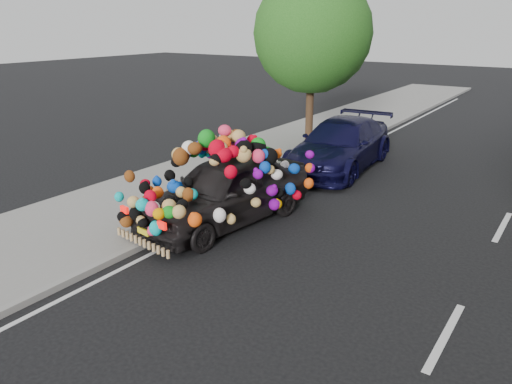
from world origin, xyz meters
TOP-DOWN VIEW (x-y plane):
  - ground at (0.00, 0.00)m, footprint 100.00×100.00m
  - sidewalk at (-4.30, 0.00)m, footprint 4.00×60.00m
  - kerb at (-2.35, 0.00)m, footprint 0.15×60.00m
  - lane_markings at (3.60, 0.00)m, footprint 6.00×50.00m
  - tree_near_sidewalk at (-3.80, 9.50)m, footprint 4.20×4.20m
  - plush_art_car at (-1.80, 1.74)m, footprint 2.81×4.95m
  - navy_sedan at (-1.52, 7.32)m, footprint 2.49×5.36m

SIDE VIEW (x-z plane):
  - ground at x=0.00m, z-range 0.00..0.00m
  - lane_markings at x=3.60m, z-range 0.00..0.01m
  - sidewalk at x=-4.30m, z-range 0.00..0.12m
  - kerb at x=-2.35m, z-range 0.00..0.13m
  - navy_sedan at x=-1.52m, z-range 0.00..1.52m
  - plush_art_car at x=-1.80m, z-range 0.03..2.21m
  - tree_near_sidewalk at x=-3.80m, z-range 0.96..7.09m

